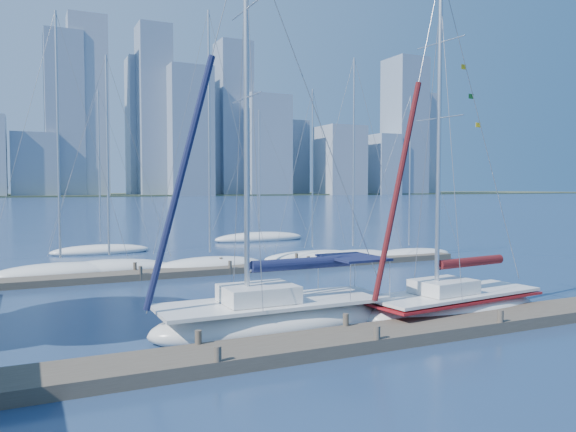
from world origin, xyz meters
name	(u,v)px	position (x,y,z in m)	size (l,w,h in m)	color
ground	(361,345)	(0.00, 0.00, 0.00)	(700.00, 700.00, 0.00)	navy
near_dock	(361,338)	(0.00, 0.00, 0.20)	(26.00, 2.00, 0.40)	#483F35
far_dock	(242,268)	(2.00, 16.00, 0.18)	(30.00, 1.80, 0.36)	#483F35
far_shore	(43,196)	(0.00, 320.00, 0.00)	(800.00, 100.00, 1.50)	#38472D
sailboat_navy	(275,299)	(-1.73, 2.78, 1.08)	(8.85, 2.95, 14.19)	silver
sailboat_maroon	(453,288)	(5.37, 1.82, 1.10)	(8.12, 3.43, 13.46)	silver
bg_boat_0	(61,272)	(-7.75, 18.31, 0.30)	(7.42, 3.50, 14.84)	silver
bg_boat_1	(109,269)	(-5.14, 18.51, 0.28)	(7.41, 5.07, 12.75)	silver
bg_boat_2	(210,265)	(0.51, 17.36, 0.31)	(7.11, 4.66, 15.68)	silver
bg_boat_3	(312,256)	(8.22, 18.88, 0.23)	(7.35, 4.27, 11.83)	silver
bg_boat_4	(353,257)	(10.31, 17.02, 0.28)	(6.91, 4.45, 13.78)	silver
bg_boat_5	(409,255)	(14.79, 16.85, 0.23)	(7.24, 4.32, 11.53)	silver
bg_boat_6	(101,250)	(-4.39, 28.80, 0.24)	(7.32, 2.83, 12.42)	silver
bg_boat_7	(260,238)	(10.10, 32.91, 0.26)	(8.85, 5.70, 12.36)	silver
skyline	(82,126)	(18.52, 290.39, 35.71)	(504.51, 51.31, 125.68)	gray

